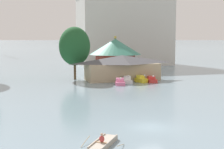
# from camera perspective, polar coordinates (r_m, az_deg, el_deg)

# --- Properties ---
(ground_plane) EXTENTS (2000.00, 2000.00, 0.00)m
(ground_plane) POSITION_cam_1_polar(r_m,az_deg,el_deg) (32.58, 6.83, -9.04)
(ground_plane) COLOR gray
(rowboat_with_rower) EXTENTS (3.54, 3.98, 1.15)m
(rowboat_with_rower) POSITION_cam_1_polar(r_m,az_deg,el_deg) (26.99, -1.57, -11.84)
(rowboat_with_rower) COLOR #ADA393
(rowboat_with_rower) RESTS_ON ground
(pedal_boat_pink) EXTENTS (2.26, 2.98, 1.51)m
(pedal_boat_pink) POSITION_cam_1_polar(r_m,az_deg,el_deg) (60.33, 1.39, -1.33)
(pedal_boat_pink) COLOR pink
(pedal_boat_pink) RESTS_ON ground
(pedal_boat_white) EXTENTS (1.86, 2.88, 1.63)m
(pedal_boat_white) POSITION_cam_1_polar(r_m,az_deg,el_deg) (63.02, 2.64, -0.98)
(pedal_boat_white) COLOR white
(pedal_boat_white) RESTS_ON ground
(pedal_boat_yellow) EXTENTS (1.95, 2.90, 1.61)m
(pedal_boat_yellow) POSITION_cam_1_polar(r_m,az_deg,el_deg) (63.91, 5.06, -0.87)
(pedal_boat_yellow) COLOR yellow
(pedal_boat_yellow) RESTS_ON ground
(pedal_boat_red) EXTENTS (1.90, 2.80, 1.48)m
(pedal_boat_red) POSITION_cam_1_polar(r_m,az_deg,el_deg) (64.20, 6.88, -0.92)
(pedal_boat_red) COLOR red
(pedal_boat_red) RESTS_ON ground
(boathouse) EXTENTS (15.71, 6.63, 5.08)m
(boathouse) POSITION_cam_1_polar(r_m,az_deg,el_deg) (66.67, 1.79, 1.29)
(boathouse) COLOR tan
(boathouse) RESTS_ON ground
(green_roof_pavilion) EXTENTS (12.63, 12.63, 9.02)m
(green_roof_pavilion) POSITION_cam_1_polar(r_m,az_deg,el_deg) (80.86, 0.56, 3.66)
(green_roof_pavilion) COLOR #993328
(green_roof_pavilion) RESTS_ON ground
(shoreline_tree_mid) EXTENTS (6.42, 6.42, 10.83)m
(shoreline_tree_mid) POSITION_cam_1_polar(r_m,az_deg,el_deg) (68.03, -6.50, 4.90)
(shoreline_tree_mid) COLOR brown
(shoreline_tree_mid) RESTS_ON ground
(background_building_block) EXTENTS (28.98, 14.46, 21.94)m
(background_building_block) POSITION_cam_1_polar(r_m,az_deg,el_deg) (104.67, 2.19, 7.74)
(background_building_block) COLOR beige
(background_building_block) RESTS_ON ground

